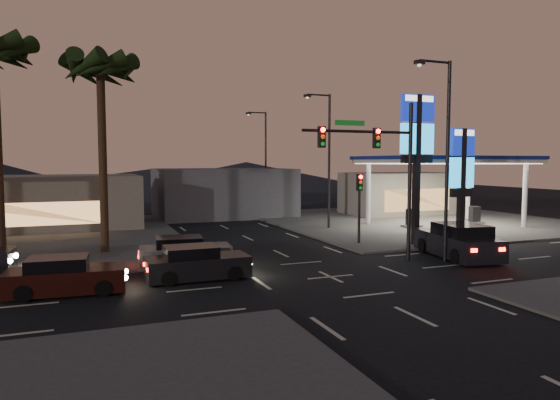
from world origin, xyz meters
name	(u,v)px	position (x,y,z in m)	size (l,w,h in m)	color
ground	(331,277)	(0.00, 0.00, 0.00)	(140.00, 140.00, 0.00)	black
corner_lot_ne	(412,220)	(16.00, 16.00, 0.06)	(24.00, 24.00, 0.12)	#47443F
gas_station	(445,161)	(16.00, 12.00, 5.08)	(12.20, 8.20, 5.47)	silver
convenience_store	(398,194)	(18.00, 21.00, 2.00)	(10.00, 6.00, 4.00)	#726B5B
pylon_sign_tall	(417,139)	(8.50, 5.50, 6.39)	(2.20, 0.35, 9.00)	black
pylon_sign_short	(462,168)	(11.00, 4.50, 4.66)	(1.60, 0.35, 7.00)	black
traffic_signal_mast	(381,158)	(3.76, 1.99, 5.23)	(6.10, 0.39, 8.00)	black
pedestal_signal	(359,197)	(5.50, 6.98, 2.92)	(0.32, 0.39, 4.30)	black
streetlight_near	(444,148)	(6.79, 1.00, 5.72)	(2.14, 0.25, 10.00)	black
streetlight_mid	(327,153)	(6.79, 14.00, 5.72)	(2.14, 0.25, 10.00)	black
streetlight_far	(264,155)	(6.79, 28.00, 5.72)	(2.14, 0.25, 10.00)	black
palm_a	(101,80)	(-9.00, 9.50, 9.43)	(4.41, 4.41, 10.86)	black
building_far_west	(27,203)	(-14.00, 22.00, 2.00)	(16.00, 8.00, 4.00)	#726B5B
building_far_mid	(223,192)	(2.00, 26.00, 2.20)	(12.00, 9.00, 4.40)	#4C4C51
hill_right	(246,177)	(15.00, 60.00, 2.50)	(50.00, 50.00, 5.00)	black
hill_center	(154,181)	(0.00, 60.00, 2.00)	(60.00, 60.00, 4.00)	black
car_lane_a_front	(196,264)	(-5.57, 1.72, 0.67)	(4.48, 1.91, 1.45)	black
car_lane_a_mid	(65,277)	(-10.74, 1.20, 0.67)	(4.53, 2.16, 1.44)	black
car_lane_b_front	(184,253)	(-5.57, 4.57, 0.67)	(4.58, 2.28, 1.45)	#5F6062
suv_station	(458,242)	(8.31, 1.56, 0.84)	(3.20, 5.73, 1.81)	black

